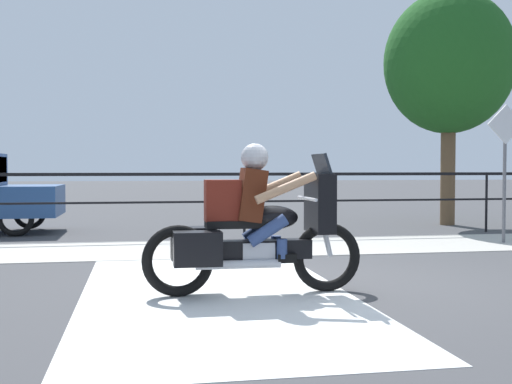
{
  "coord_description": "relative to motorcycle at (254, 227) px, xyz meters",
  "views": [
    {
      "loc": [
        -2.02,
        -7.09,
        1.33
      ],
      "look_at": [
        -0.56,
        0.8,
        1.03
      ],
      "focal_mm": 45.0,
      "sensor_mm": 36.0,
      "label": 1
    }
  ],
  "objects": [
    {
      "name": "fence_railing",
      "position": [
        0.83,
        5.6,
        0.26
      ],
      "size": [
        36.0,
        0.05,
        1.24
      ],
      "color": "black",
      "rests_on": "ground"
    },
    {
      "name": "motorcycle",
      "position": [
        0.0,
        0.0,
        0.0
      ],
      "size": [
        2.33,
        0.76,
        1.59
      ],
      "rotation": [
        0.0,
        0.0,
        0.0
      ],
      "color": "black",
      "rests_on": "ground"
    },
    {
      "name": "street_sign",
      "position": [
        5.17,
        3.71,
        0.82
      ],
      "size": [
        0.69,
        0.06,
        2.44
      ],
      "color": "slate",
      "rests_on": "ground"
    },
    {
      "name": "ground_plane",
      "position": [
        0.83,
        0.49,
        -0.71
      ],
      "size": [
        120.0,
        120.0,
        0.0
      ],
      "primitive_type": "plane",
      "color": "#424244"
    },
    {
      "name": "tree_behind_sign",
      "position": [
        5.92,
        7.29,
        3.04
      ],
      "size": [
        2.99,
        2.99,
        5.42
      ],
      "color": "brown",
      "rests_on": "ground"
    },
    {
      "name": "crosswalk_band",
      "position": [
        -0.39,
        0.29,
        -0.71
      ],
      "size": [
        2.78,
        6.0,
        0.01
      ],
      "primitive_type": "cube",
      "color": "silver",
      "rests_on": "ground"
    },
    {
      "name": "sidewalk_band",
      "position": [
        0.83,
        3.89,
        -0.71
      ],
      "size": [
        44.0,
        2.4,
        0.01
      ],
      "primitive_type": "cube",
      "color": "#B7B2A8",
      "rests_on": "ground"
    }
  ]
}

